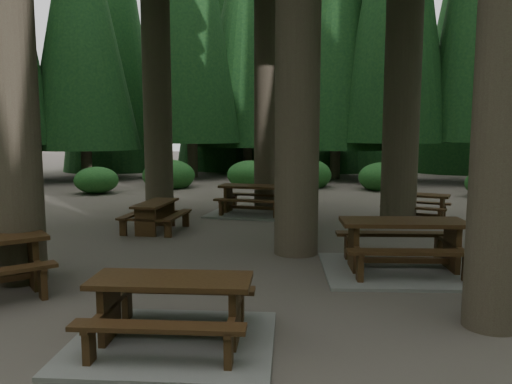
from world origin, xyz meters
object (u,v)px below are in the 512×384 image
(picnic_table_c, at_px, (254,204))
(picnic_table_d, at_px, (416,203))
(picnic_table_a, at_px, (402,254))
(picnic_table_b, at_px, (156,212))
(picnic_table_f, at_px, (172,322))

(picnic_table_c, distance_m, picnic_table_d, 4.38)
(picnic_table_a, distance_m, picnic_table_c, 6.29)
(picnic_table_a, bearing_deg, picnic_table_d, 72.12)
(picnic_table_b, height_order, picnic_table_c, picnic_table_c)
(picnic_table_c, bearing_deg, picnic_table_d, 2.17)
(picnic_table_c, height_order, picnic_table_f, picnic_table_c)
(picnic_table_d, xyz_separation_m, picnic_table_f, (-2.20, -8.98, -0.21))
(picnic_table_f, bearing_deg, picnic_table_d, 60.01)
(picnic_table_a, bearing_deg, picnic_table_b, 146.78)
(picnic_table_d, bearing_deg, picnic_table_b, -141.55)
(picnic_table_a, xyz_separation_m, picnic_table_d, (0.00, 5.15, 0.15))
(picnic_table_a, xyz_separation_m, picnic_table_c, (-4.34, 4.55, -0.03))
(picnic_table_b, bearing_deg, picnic_table_a, -115.57)
(picnic_table_b, height_order, picnic_table_f, picnic_table_f)
(picnic_table_a, relative_size, picnic_table_d, 1.79)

